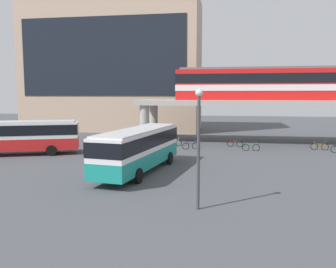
{
  "coord_description": "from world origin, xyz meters",
  "views": [
    {
      "loc": [
        7.85,
        -25.1,
        5.76
      ],
      "look_at": [
        2.8,
        5.82,
        2.2
      ],
      "focal_mm": 37.47,
      "sensor_mm": 36.0,
      "label": 1
    }
  ],
  "objects_px": {
    "bicycle_green": "(251,147)",
    "bicycle_blue": "(191,146)",
    "bus_main": "(139,146)",
    "bus_secondary": "(18,134)",
    "train": "(275,83)",
    "bicycle_orange": "(320,147)",
    "station_building": "(114,66)",
    "bicycle_silver": "(174,143)",
    "bicycle_red": "(235,144)"
  },
  "relations": [
    {
      "from": "bus_main",
      "to": "train",
      "type": "bearing_deg",
      "value": 56.37
    },
    {
      "from": "bicycle_green",
      "to": "bicycle_blue",
      "type": "bearing_deg",
      "value": 178.94
    },
    {
      "from": "bicycle_green",
      "to": "bicycle_blue",
      "type": "height_order",
      "value": "same"
    },
    {
      "from": "bus_main",
      "to": "bicycle_blue",
      "type": "height_order",
      "value": "bus_main"
    },
    {
      "from": "bicycle_green",
      "to": "bicycle_red",
      "type": "bearing_deg",
      "value": 121.14
    },
    {
      "from": "station_building",
      "to": "bicycle_silver",
      "type": "bearing_deg",
      "value": -53.97
    },
    {
      "from": "bus_secondary",
      "to": "bicycle_silver",
      "type": "xyz_separation_m",
      "value": [
        13.77,
        8.19,
        -1.63
      ]
    },
    {
      "from": "bicycle_red",
      "to": "station_building",
      "type": "bearing_deg",
      "value": 138.9
    },
    {
      "from": "bicycle_green",
      "to": "bicycle_orange",
      "type": "xyz_separation_m",
      "value": [
        7.08,
        1.73,
        0.0
      ]
    },
    {
      "from": "bus_secondary",
      "to": "bicycle_red",
      "type": "xyz_separation_m",
      "value": [
        20.5,
        8.55,
        -1.63
      ]
    },
    {
      "from": "bus_secondary",
      "to": "bicycle_blue",
      "type": "height_order",
      "value": "bus_secondary"
    },
    {
      "from": "bicycle_green",
      "to": "bicycle_silver",
      "type": "bearing_deg",
      "value": 165.15
    },
    {
      "from": "bicycle_green",
      "to": "bicycle_orange",
      "type": "bearing_deg",
      "value": 13.73
    },
    {
      "from": "station_building",
      "to": "bus_main",
      "type": "height_order",
      "value": "station_building"
    },
    {
      "from": "train",
      "to": "bicycle_orange",
      "type": "relative_size",
      "value": 12.98
    },
    {
      "from": "train",
      "to": "bicycle_red",
      "type": "height_order",
      "value": "train"
    },
    {
      "from": "bicycle_green",
      "to": "bicycle_silver",
      "type": "distance_m",
      "value": 8.56
    },
    {
      "from": "bicycle_green",
      "to": "bicycle_silver",
      "type": "height_order",
      "value": "same"
    },
    {
      "from": "station_building",
      "to": "train",
      "type": "distance_m",
      "value": 27.06
    },
    {
      "from": "bus_main",
      "to": "bicycle_blue",
      "type": "relative_size",
      "value": 6.67
    },
    {
      "from": "bus_secondary",
      "to": "bicycle_silver",
      "type": "distance_m",
      "value": 16.1
    },
    {
      "from": "bus_secondary",
      "to": "train",
      "type": "bearing_deg",
      "value": 26.64
    },
    {
      "from": "train",
      "to": "bicycle_red",
      "type": "relative_size",
      "value": 13.32
    },
    {
      "from": "bicycle_silver",
      "to": "train",
      "type": "bearing_deg",
      "value": 21.23
    },
    {
      "from": "bus_main",
      "to": "bicycle_red",
      "type": "height_order",
      "value": "bus_main"
    },
    {
      "from": "bus_secondary",
      "to": "bicycle_blue",
      "type": "bearing_deg",
      "value": 21.09
    },
    {
      "from": "bicycle_orange",
      "to": "bus_secondary",
      "type": "bearing_deg",
      "value": -165.15
    },
    {
      "from": "bicycle_silver",
      "to": "bicycle_orange",
      "type": "bearing_deg",
      "value": -1.72
    },
    {
      "from": "bus_main",
      "to": "bicycle_orange",
      "type": "height_order",
      "value": "bus_main"
    },
    {
      "from": "bicycle_orange",
      "to": "bicycle_blue",
      "type": "height_order",
      "value": "same"
    },
    {
      "from": "bicycle_blue",
      "to": "bicycle_orange",
      "type": "bearing_deg",
      "value": 6.93
    },
    {
      "from": "bus_main",
      "to": "bicycle_red",
      "type": "relative_size",
      "value": 6.48
    },
    {
      "from": "bicycle_orange",
      "to": "bus_main",
      "type": "bearing_deg",
      "value": -140.65
    },
    {
      "from": "bicycle_green",
      "to": "bicycle_orange",
      "type": "height_order",
      "value": "same"
    },
    {
      "from": "station_building",
      "to": "bus_secondary",
      "type": "height_order",
      "value": "station_building"
    },
    {
      "from": "station_building",
      "to": "train",
      "type": "xyz_separation_m",
      "value": [
        23.71,
        -12.65,
        -3.21
      ]
    },
    {
      "from": "station_building",
      "to": "bus_secondary",
      "type": "distance_m",
      "value": 26.59
    },
    {
      "from": "bus_main",
      "to": "bicycle_red",
      "type": "distance_m",
      "value": 15.86
    },
    {
      "from": "train",
      "to": "bicycle_blue",
      "type": "xyz_separation_m",
      "value": [
        -9.24,
        -6.47,
        -6.68
      ]
    },
    {
      "from": "bus_main",
      "to": "bicycle_blue",
      "type": "xyz_separation_m",
      "value": [
        2.72,
        11.51,
        -1.63
      ]
    },
    {
      "from": "train",
      "to": "bicycle_orange",
      "type": "bearing_deg",
      "value": -50.2
    },
    {
      "from": "train",
      "to": "bus_main",
      "type": "relative_size",
      "value": 2.06
    },
    {
      "from": "bicycle_red",
      "to": "bicycle_silver",
      "type": "height_order",
      "value": "same"
    },
    {
      "from": "train",
      "to": "bicycle_blue",
      "type": "bearing_deg",
      "value": -145.0
    },
    {
      "from": "bicycle_green",
      "to": "bicycle_blue",
      "type": "relative_size",
      "value": 1.06
    },
    {
      "from": "train",
      "to": "bicycle_green",
      "type": "bearing_deg",
      "value": -114.73
    },
    {
      "from": "bicycle_orange",
      "to": "bicycle_silver",
      "type": "bearing_deg",
      "value": 178.28
    },
    {
      "from": "bus_secondary",
      "to": "bicycle_green",
      "type": "bearing_deg",
      "value": 15.21
    },
    {
      "from": "bus_main",
      "to": "bicycle_orange",
      "type": "relative_size",
      "value": 6.32
    },
    {
      "from": "bicycle_blue",
      "to": "bus_main",
      "type": "bearing_deg",
      "value": -103.28
    }
  ]
}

